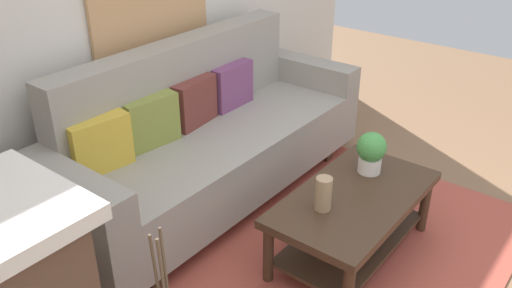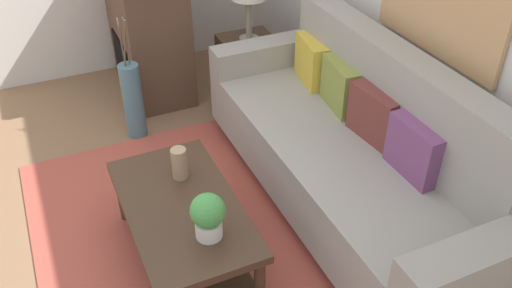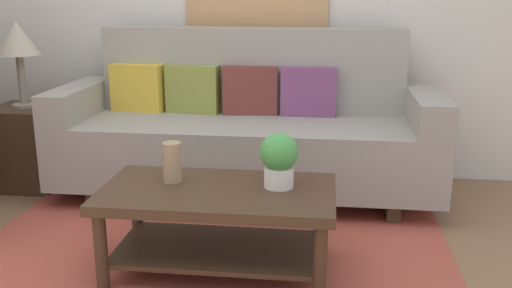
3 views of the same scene
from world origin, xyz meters
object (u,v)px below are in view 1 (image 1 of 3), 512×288
Objects in this scene: throw_pillow_maroon at (194,102)px; tabletop_vase at (323,194)px; throw_pillow_mustard at (100,144)px; potted_plant_tabletop at (371,151)px; side_table at (8,280)px; throw_pillow_plum at (231,85)px; coffee_table at (353,211)px; throw_pillow_olive at (151,122)px; couch at (209,140)px.

throw_pillow_maroon is 1.83× the size of tabletop_vase.
throw_pillow_mustard is 1.60m from potted_plant_tabletop.
throw_pillow_plum is at bearing 4.64° from side_table.
coffee_table is (0.79, -1.24, -0.37)m from throw_pillow_mustard.
throw_pillow_mustard and throw_pillow_maroon have the same top height.
throw_pillow_mustard is 1.16m from throw_pillow_plum.
throw_pillow_olive is 0.39m from throw_pillow_maroon.
side_table is at bearing -178.85° from couch.
coffee_table is 0.33m from tabletop_vase.
side_table is (-0.74, -0.15, -0.40)m from throw_pillow_mustard.
throw_pillow_maroon is (0.39, 0.00, 0.00)m from throw_pillow_olive.
throw_pillow_plum is at bearing 85.59° from potted_plant_tabletop.
tabletop_vase is (-0.24, 0.07, 0.21)m from coffee_table.
throw_pillow_plum is 1.95m from side_table.
couch reaches higher than throw_pillow_maroon.
coffee_table is 5.61× the size of tabletop_vase.
throw_pillow_olive is at bearing 98.08° from tabletop_vase.
throw_pillow_olive is (-0.39, 0.12, 0.25)m from couch.
throw_pillow_plum is 1.83× the size of tabletop_vase.
throw_pillow_olive is at bearing 0.00° from throw_pillow_mustard.
throw_pillow_maroon is (-0.00, 0.12, 0.25)m from couch.
throw_pillow_olive is 0.64× the size of side_table.
couch reaches higher than throw_pillow_plum.
throw_pillow_olive and throw_pillow_maroon have the same top height.
side_table is at bearing -172.21° from throw_pillow_olive.
throw_pillow_olive is (0.39, 0.00, 0.00)m from throw_pillow_mustard.
throw_pillow_plum is at bearing 0.00° from throw_pillow_mustard.
throw_pillow_olive is at bearing 120.08° from potted_plant_tabletop.
coffee_table is at bearing -35.28° from side_table.
couch is 1.07m from tabletop_vase.
couch is 0.48m from throw_pillow_plum.
throw_pillow_plum is 1.19m from potted_plant_tabletop.
throw_pillow_olive is 1.00× the size of throw_pillow_plum.
tabletop_vase is at bearing -37.94° from side_table.
throw_pillow_olive is 1.00× the size of throw_pillow_maroon.
throw_pillow_plum is at bearing 62.44° from tabletop_vase.
coffee_table is at bearing -168.19° from potted_plant_tabletop.
tabletop_vase is at bearing 178.48° from potted_plant_tabletop.
couch is at bearing -9.12° from throw_pillow_mustard.
throw_pillow_maroon reaches higher than potted_plant_tabletop.
tabletop_vase is 0.35× the size of side_table.
throw_pillow_mustard is 1.83× the size of tabletop_vase.
throw_pillow_maroon is 1.00× the size of throw_pillow_plum.
throw_pillow_olive is 0.33× the size of coffee_table.
throw_pillow_maroon is at bearing 90.00° from couch.
tabletop_vase is (0.17, -1.17, -0.15)m from throw_pillow_olive.
couch reaches higher than tabletop_vase.
potted_plant_tabletop is (0.30, -1.06, 0.14)m from couch.
couch is at bearing 105.68° from potted_plant_tabletop.
couch is 1.11m from potted_plant_tabletop.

